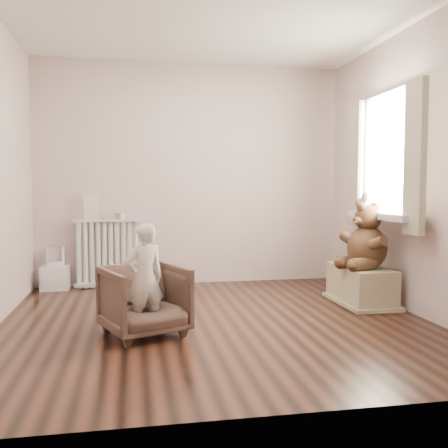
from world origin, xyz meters
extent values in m
cube|color=black|center=(0.00, 0.00, 0.00)|extent=(3.60, 3.60, 0.01)
cube|color=white|center=(0.00, 0.00, 2.60)|extent=(3.60, 3.60, 0.01)
cube|color=beige|center=(0.00, 1.80, 1.30)|extent=(3.60, 0.02, 2.60)
cube|color=beige|center=(0.00, -1.80, 1.30)|extent=(3.60, 0.02, 2.60)
cube|color=beige|center=(1.80, 0.00, 1.30)|extent=(0.02, 3.60, 2.60)
cube|color=white|center=(1.76, 0.30, 1.45)|extent=(0.03, 0.90, 1.10)
cube|color=silver|center=(1.67, 0.30, 0.87)|extent=(0.22, 1.10, 0.06)
cube|color=beige|center=(1.65, -0.27, 1.39)|extent=(0.06, 0.26, 1.30)
cube|color=beige|center=(1.65, 0.87, 1.39)|extent=(0.06, 0.26, 1.30)
cube|color=silver|center=(-0.97, 1.68, 0.39)|extent=(0.75, 0.14, 0.79)
cube|color=beige|center=(-1.14, 1.68, 0.93)|extent=(0.17, 0.02, 0.28)
cylinder|color=#A59E8C|center=(-0.83, 1.68, 0.82)|extent=(0.11, 0.11, 0.07)
cube|color=silver|center=(-1.55, 1.65, 0.28)|extent=(0.31, 0.22, 0.48)
imported|color=#4F392E|center=(-0.61, -0.28, 0.27)|extent=(0.75, 0.76, 0.54)
imported|color=white|center=(-0.61, -0.33, 0.45)|extent=(0.36, 0.30, 0.85)
cube|color=#B9B38B|center=(1.52, 0.41, 0.20)|extent=(0.41, 0.78, 0.37)
camera|label=1|loc=(-0.69, -4.12, 1.13)|focal=40.00mm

